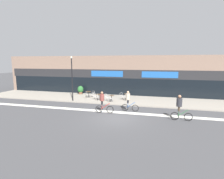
% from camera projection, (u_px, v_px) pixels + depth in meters
% --- Properties ---
extents(ground_plane, '(120.00, 120.00, 0.00)m').
position_uv_depth(ground_plane, '(116.00, 118.00, 15.09)').
color(ground_plane, '#424244').
extents(sidewalk_slab, '(40.00, 5.50, 0.12)m').
position_uv_depth(sidewalk_slab, '(129.00, 100.00, 22.02)').
color(sidewalk_slab, gray).
rests_on(sidewalk_slab, ground).
extents(storefront_facade, '(40.00, 4.06, 5.69)m').
position_uv_depth(storefront_facade, '(134.00, 75.00, 26.09)').
color(storefront_facade, '#7F6656').
rests_on(storefront_facade, ground).
extents(bike_lane_stripe, '(36.00, 0.70, 0.01)m').
position_uv_depth(bike_lane_stripe, '(120.00, 112.00, 16.85)').
color(bike_lane_stripe, silver).
rests_on(bike_lane_stripe, ground).
extents(bistro_table_0, '(0.72, 0.72, 0.76)m').
position_uv_depth(bistro_table_0, '(88.00, 93.00, 23.41)').
color(bistro_table_0, black).
rests_on(bistro_table_0, sidewalk_slab).
extents(bistro_table_1, '(0.75, 0.75, 0.70)m').
position_uv_depth(bistro_table_1, '(99.00, 96.00, 21.82)').
color(bistro_table_1, black).
rests_on(bistro_table_1, sidewalk_slab).
extents(bistro_table_2, '(0.65, 0.65, 0.72)m').
position_uv_depth(bistro_table_2, '(112.00, 97.00, 21.01)').
color(bistro_table_2, black).
rests_on(bistro_table_2, sidewalk_slab).
extents(bistro_table_3, '(0.74, 0.74, 0.76)m').
position_uv_depth(bistro_table_3, '(127.00, 96.00, 21.75)').
color(bistro_table_3, black).
rests_on(bistro_table_3, sidewalk_slab).
extents(cafe_chair_0_near, '(0.40, 0.57, 0.90)m').
position_uv_depth(cafe_chair_0_near, '(86.00, 94.00, 22.81)').
color(cafe_chair_0_near, '#B7B2AD').
rests_on(cafe_chair_0_near, sidewalk_slab).
extents(cafe_chair_0_side, '(0.59, 0.44, 0.90)m').
position_uv_depth(cafe_chair_0_side, '(93.00, 94.00, 23.27)').
color(cafe_chair_0_side, '#B7B2AD').
rests_on(cafe_chair_0_side, sidewalk_slab).
extents(cafe_chair_1_near, '(0.44, 0.59, 0.90)m').
position_uv_depth(cafe_chair_1_near, '(98.00, 97.00, 21.22)').
color(cafe_chair_1_near, '#B7B2AD').
rests_on(cafe_chair_1_near, sidewalk_slab).
extents(cafe_chair_1_side, '(0.58, 0.41, 0.90)m').
position_uv_depth(cafe_chair_1_side, '(94.00, 95.00, 21.97)').
color(cafe_chair_1_side, '#B7B2AD').
rests_on(cafe_chair_1_side, sidewalk_slab).
extents(cafe_chair_2_near, '(0.45, 0.60, 0.90)m').
position_uv_depth(cafe_chair_2_near, '(110.00, 98.00, 20.42)').
color(cafe_chair_2_near, '#B7B2AD').
rests_on(cafe_chair_2_near, sidewalk_slab).
extents(cafe_chair_2_side, '(0.58, 0.40, 0.90)m').
position_uv_depth(cafe_chair_2_side, '(107.00, 97.00, 21.16)').
color(cafe_chair_2_side, '#B7B2AD').
rests_on(cafe_chair_2_side, sidewalk_slab).
extents(cafe_chair_3_near, '(0.44, 0.59, 0.90)m').
position_uv_depth(cafe_chair_3_near, '(126.00, 97.00, 21.16)').
color(cafe_chair_3_near, '#B7B2AD').
rests_on(cafe_chair_3_near, sidewalk_slab).
extents(cafe_chair_3_side, '(0.60, 0.45, 0.90)m').
position_uv_depth(cafe_chair_3_side, '(122.00, 96.00, 21.91)').
color(cafe_chair_3_side, '#B7B2AD').
rests_on(cafe_chair_3_side, sidewalk_slab).
extents(planter_pot, '(0.84, 0.84, 1.21)m').
position_uv_depth(planter_pot, '(80.00, 90.00, 25.56)').
color(planter_pot, brown).
rests_on(planter_pot, sidewalk_slab).
extents(lamp_post, '(0.26, 0.26, 5.33)m').
position_uv_depth(lamp_post, '(72.00, 76.00, 20.80)').
color(lamp_post, black).
rests_on(lamp_post, sidewalk_slab).
extents(cyclist_0, '(1.74, 0.48, 2.16)m').
position_uv_depth(cyclist_0, '(180.00, 106.00, 14.39)').
color(cyclist_0, black).
rests_on(cyclist_0, ground).
extents(cyclist_1, '(1.71, 0.48, 2.01)m').
position_uv_depth(cyclist_1, '(129.00, 100.00, 17.20)').
color(cyclist_1, black).
rests_on(cyclist_1, ground).
extents(cyclist_2, '(1.76, 0.52, 2.06)m').
position_uv_depth(cyclist_2, '(103.00, 101.00, 16.56)').
color(cyclist_2, black).
rests_on(cyclist_2, ground).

